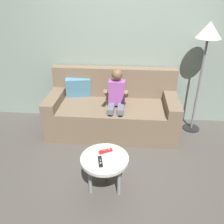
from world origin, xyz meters
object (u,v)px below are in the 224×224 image
person_seated_on_couch (116,101)px  game_remote_black_center (100,161)px  couch (112,111)px  floor_lamp (208,39)px  game_remote_red_near_edge (106,151)px  coffee_table (105,162)px

person_seated_on_couch → game_remote_black_center: person_seated_on_couch is taller
couch → floor_lamp: 1.58m
game_remote_black_center → couch: bearing=89.7°
game_remote_red_near_edge → game_remote_black_center: size_ratio=0.97×
coffee_table → game_remote_red_near_edge: 0.11m
game_remote_black_center → floor_lamp: (1.20, 1.39, 0.88)m
coffee_table → game_remote_black_center: (-0.03, -0.08, 0.06)m
person_seated_on_couch → game_remote_red_near_edge: size_ratio=6.90×
game_remote_red_near_edge → person_seated_on_couch: bearing=87.4°
person_seated_on_couch → game_remote_red_near_edge: (-0.04, -0.95, -0.11)m
coffee_table → floor_lamp: floor_lamp is taller
couch → game_remote_black_center: bearing=-90.3°
person_seated_on_couch → coffee_table: (-0.04, -1.04, -0.18)m
game_remote_black_center → floor_lamp: 2.04m
person_seated_on_couch → game_remote_black_center: bearing=-94.0°
coffee_table → game_remote_red_near_edge: (0.00, 0.09, 0.06)m
couch → floor_lamp: size_ratio=1.18×
person_seated_on_couch → game_remote_black_center: 1.12m
person_seated_on_couch → game_remote_black_center: (-0.08, -1.11, -0.11)m
game_remote_red_near_edge → floor_lamp: size_ratio=0.09×
game_remote_red_near_edge → game_remote_black_center: 0.17m
couch → floor_lamp: (1.19, 0.09, 1.02)m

